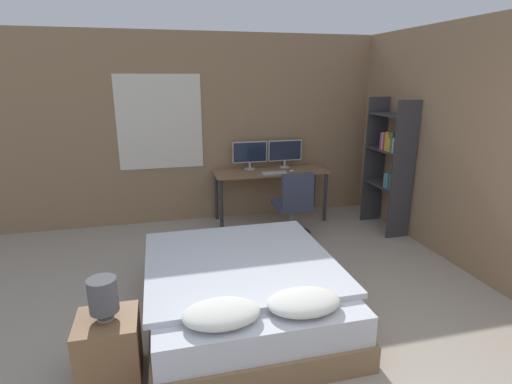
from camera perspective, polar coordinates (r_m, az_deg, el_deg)
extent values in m
cube|color=#8E7051|center=(6.00, -3.28, 8.99)|extent=(12.00, 0.06, 2.70)
cube|color=silver|center=(5.85, -13.58, 9.65)|extent=(1.17, 0.01, 1.31)
cube|color=#A3B2CC|center=(5.85, -13.58, 9.65)|extent=(1.09, 0.01, 1.23)
cube|color=#8E7051|center=(4.66, 31.26, 4.56)|extent=(0.06, 12.00, 2.70)
cube|color=#846647|center=(3.77, -1.90, -15.76)|extent=(1.63, 1.95, 0.22)
cube|color=silver|center=(3.65, -1.94, -12.70)|extent=(1.57, 1.89, 0.24)
cube|color=silver|center=(3.68, -2.35, -9.87)|extent=(1.67, 1.64, 0.05)
ellipsoid|color=silver|center=(2.90, -4.94, -16.90)|extent=(0.55, 0.38, 0.13)
ellipsoid|color=silver|center=(3.03, 6.85, -15.33)|extent=(0.55, 0.38, 0.13)
cube|color=brown|center=(3.21, -20.20, -20.30)|extent=(0.42, 0.41, 0.49)
cylinder|color=gray|center=(3.07, -20.67, -16.49)|extent=(0.11, 0.11, 0.01)
cylinder|color=gray|center=(3.06, -20.74, -15.98)|extent=(0.02, 0.02, 0.05)
cylinder|color=#4C4C51|center=(2.98, -21.02, -13.60)|extent=(0.20, 0.20, 0.24)
cube|color=#846042|center=(5.89, 2.12, 2.92)|extent=(1.66, 0.56, 0.03)
cylinder|color=#2D2D33|center=(5.61, -4.97, -1.88)|extent=(0.05, 0.05, 0.73)
cylinder|color=#2D2D33|center=(6.03, 9.85, -0.74)|extent=(0.05, 0.05, 0.73)
cylinder|color=#2D2D33|center=(6.05, -5.68, -0.55)|extent=(0.05, 0.05, 0.73)
cylinder|color=#2D2D33|center=(6.44, 8.20, 0.43)|extent=(0.05, 0.05, 0.73)
cylinder|color=#B7B7BC|center=(5.98, -0.88, 3.36)|extent=(0.16, 0.16, 0.01)
cylinder|color=#B7B7BC|center=(5.97, -0.89, 3.83)|extent=(0.03, 0.03, 0.09)
cube|color=#B7B7BC|center=(5.93, -0.89, 5.73)|extent=(0.52, 0.03, 0.31)
cube|color=#192338|center=(5.92, -0.86, 5.71)|extent=(0.49, 0.00, 0.28)
cylinder|color=#B7B7BC|center=(6.13, 4.11, 3.62)|extent=(0.16, 0.16, 0.01)
cylinder|color=#B7B7BC|center=(6.12, 4.12, 4.09)|extent=(0.03, 0.03, 0.09)
cube|color=#B7B7BC|center=(6.08, 4.15, 5.94)|extent=(0.52, 0.03, 0.31)
cube|color=#192338|center=(6.07, 4.20, 5.92)|extent=(0.49, 0.00, 0.28)
cube|color=#B7B7BC|center=(5.71, 2.61, 2.75)|extent=(0.35, 0.13, 0.02)
ellipsoid|color=#B7B7BC|center=(5.79, 5.13, 2.98)|extent=(0.07, 0.05, 0.04)
cylinder|color=black|center=(5.54, 5.07, -5.93)|extent=(0.52, 0.52, 0.04)
cylinder|color=gray|center=(5.47, 5.12, -3.98)|extent=(0.05, 0.05, 0.36)
cube|color=#33384C|center=(5.40, 5.18, -1.83)|extent=(0.47, 0.47, 0.07)
cube|color=#33384C|center=(5.13, 6.01, 0.23)|extent=(0.42, 0.05, 0.45)
cube|color=#333338|center=(5.52, 20.26, 2.75)|extent=(0.33, 0.02, 1.82)
cube|color=#333338|center=(6.11, 16.58, 4.30)|extent=(0.33, 0.02, 1.82)
cube|color=#333338|center=(5.87, 18.10, 0.97)|extent=(0.33, 0.69, 0.02)
cube|color=#333338|center=(5.77, 18.52, 5.69)|extent=(0.33, 0.69, 0.02)
cube|color=#333338|center=(5.71, 18.95, 10.36)|extent=(0.33, 0.69, 0.02)
cube|color=#2D4784|center=(5.59, 19.91, 1.23)|extent=(0.27, 0.03, 0.20)
cube|color=#337042|center=(5.62, 19.70, 1.39)|extent=(0.27, 0.04, 0.22)
cube|color=#2D4784|center=(5.65, 19.48, 1.50)|extent=(0.27, 0.02, 0.22)
cube|color=teal|center=(5.68, 19.28, 1.56)|extent=(0.27, 0.04, 0.21)
cube|color=teal|center=(5.72, 18.99, 1.62)|extent=(0.27, 0.04, 0.20)
cube|color=teal|center=(5.49, 20.37, 6.24)|extent=(0.27, 0.04, 0.21)
cube|color=#BCB29E|center=(5.53, 20.11, 6.25)|extent=(0.27, 0.03, 0.19)
cube|color=#337042|center=(5.56, 19.93, 6.63)|extent=(0.27, 0.04, 0.25)
cube|color=gold|center=(5.60, 19.63, 6.35)|extent=(0.27, 0.03, 0.18)
cube|color=gold|center=(5.63, 19.43, 6.65)|extent=(0.27, 0.03, 0.23)
cube|color=gold|center=(5.67, 19.19, 6.87)|extent=(0.27, 0.04, 0.26)
cube|color=#B2332D|center=(5.71, 18.90, 6.79)|extent=(0.27, 0.04, 0.22)
cube|color=#BCB29E|center=(5.74, 18.69, 6.95)|extent=(0.27, 0.02, 0.24)
cube|color=#7A387F|center=(5.77, 18.49, 6.96)|extent=(0.27, 0.04, 0.23)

